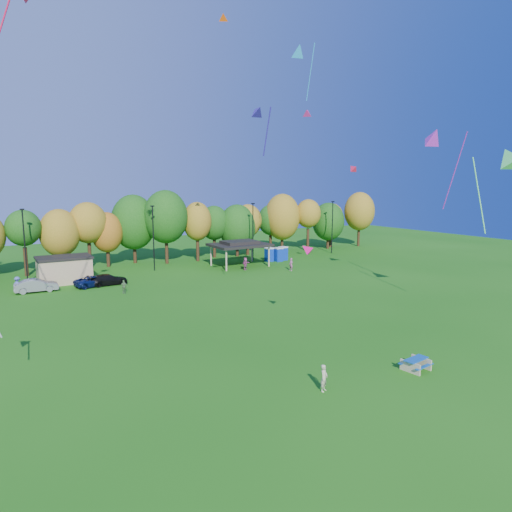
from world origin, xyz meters
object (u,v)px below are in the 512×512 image
car_c (94,281)px  picnic_table (416,363)px  kite_flyer (324,378)px  car_d (108,280)px  car_b (36,285)px  porta_potties (277,254)px

car_c → picnic_table: bearing=-173.1°
picnic_table → kite_flyer: bearing=166.8°
car_c → car_d: size_ratio=0.99×
picnic_table → car_b: 41.24m
picnic_table → kite_flyer: size_ratio=1.23×
kite_flyer → porta_potties: bearing=30.9°
kite_flyer → car_b: bearing=79.2°
porta_potties → car_d: bearing=-171.1°
kite_flyer → car_d: size_ratio=0.35×
porta_potties → car_b: (-34.73, -3.77, -0.35)m
picnic_table → car_c: size_ratio=0.43×
car_b → car_d: (7.73, -0.43, -0.08)m
porta_potties → car_c: (-28.54, -4.10, -0.47)m
porta_potties → kite_flyer: (-22.76, -39.68, -0.29)m
kite_flyer → car_c: size_ratio=0.35×
kite_flyer → picnic_table: bearing=-34.5°
porta_potties → picnic_table: (-15.66, -40.34, -0.65)m
picnic_table → car_c: car_c is taller
kite_flyer → car_c: kite_flyer is taller
porta_potties → picnic_table: size_ratio=1.90×
porta_potties → car_c: bearing=-171.8°
kite_flyer → car_c: 36.06m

